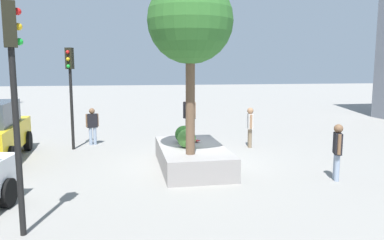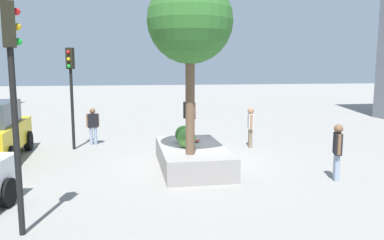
{
  "view_description": "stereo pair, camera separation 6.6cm",
  "coord_description": "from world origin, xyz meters",
  "px_view_note": "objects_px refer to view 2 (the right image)",
  "views": [
    {
      "loc": [
        -12.68,
        2.37,
        3.37
      ],
      "look_at": [
        -0.52,
        0.19,
        1.63
      ],
      "focal_mm": 34.81,
      "sensor_mm": 36.0,
      "label": 1
    },
    {
      "loc": [
        -12.69,
        2.31,
        3.37
      ],
      "look_at": [
        -0.52,
        0.19,
        1.63
      ],
      "focal_mm": 34.81,
      "sensor_mm": 36.0,
      "label": 2
    }
  ],
  "objects_px": {
    "plaza_tree": "(190,22)",
    "pedestrian_crossing": "(250,125)",
    "skateboard": "(190,140)",
    "bystander_watching": "(93,124)",
    "planter_ledge": "(192,157)",
    "skateboarder": "(189,114)",
    "traffic_light_corner": "(71,80)",
    "passerby_with_bag": "(337,148)",
    "traffic_light_median": "(13,80)"
  },
  "relations": [
    {
      "from": "bystander_watching",
      "to": "pedestrian_crossing",
      "type": "bearing_deg",
      "value": -104.49
    },
    {
      "from": "planter_ledge",
      "to": "passerby_with_bag",
      "type": "height_order",
      "value": "passerby_with_bag"
    },
    {
      "from": "pedestrian_crossing",
      "to": "passerby_with_bag",
      "type": "height_order",
      "value": "passerby_with_bag"
    },
    {
      "from": "skateboard",
      "to": "pedestrian_crossing",
      "type": "height_order",
      "value": "pedestrian_crossing"
    },
    {
      "from": "skateboard",
      "to": "bystander_watching",
      "type": "height_order",
      "value": "bystander_watching"
    },
    {
      "from": "traffic_light_corner",
      "to": "pedestrian_crossing",
      "type": "distance_m",
      "value": 7.64
    },
    {
      "from": "skateboarder",
      "to": "passerby_with_bag",
      "type": "relative_size",
      "value": 0.94
    },
    {
      "from": "skateboarder",
      "to": "bystander_watching",
      "type": "xyz_separation_m",
      "value": [
        3.6,
        3.69,
        -0.79
      ]
    },
    {
      "from": "skateboarder",
      "to": "traffic_light_corner",
      "type": "distance_m",
      "value": 5.34
    },
    {
      "from": "traffic_light_median",
      "to": "skateboarder",
      "type": "bearing_deg",
      "value": -39.05
    },
    {
      "from": "planter_ledge",
      "to": "plaza_tree",
      "type": "relative_size",
      "value": 0.79
    },
    {
      "from": "traffic_light_corner",
      "to": "traffic_light_median",
      "type": "height_order",
      "value": "traffic_light_median"
    },
    {
      "from": "traffic_light_corner",
      "to": "passerby_with_bag",
      "type": "relative_size",
      "value": 2.44
    },
    {
      "from": "plaza_tree",
      "to": "skateboard",
      "type": "relative_size",
      "value": 7.29
    },
    {
      "from": "traffic_light_median",
      "to": "passerby_with_bag",
      "type": "distance_m",
      "value": 8.87
    },
    {
      "from": "skateboard",
      "to": "traffic_light_median",
      "type": "bearing_deg",
      "value": 140.95
    },
    {
      "from": "planter_ledge",
      "to": "plaza_tree",
      "type": "height_order",
      "value": "plaza_tree"
    },
    {
      "from": "planter_ledge",
      "to": "bystander_watching",
      "type": "height_order",
      "value": "bystander_watching"
    },
    {
      "from": "plaza_tree",
      "to": "pedestrian_crossing",
      "type": "bearing_deg",
      "value": -40.22
    },
    {
      "from": "planter_ledge",
      "to": "passerby_with_bag",
      "type": "relative_size",
      "value": 2.43
    },
    {
      "from": "skateboard",
      "to": "bystander_watching",
      "type": "bearing_deg",
      "value": 45.73
    },
    {
      "from": "skateboarder",
      "to": "pedestrian_crossing",
      "type": "xyz_separation_m",
      "value": [
        1.89,
        -2.93,
        -0.75
      ]
    },
    {
      "from": "skateboard",
      "to": "traffic_light_corner",
      "type": "relative_size",
      "value": 0.17
    },
    {
      "from": "plaza_tree",
      "to": "passerby_with_bag",
      "type": "height_order",
      "value": "plaza_tree"
    },
    {
      "from": "skateboarder",
      "to": "traffic_light_corner",
      "type": "relative_size",
      "value": 0.39
    },
    {
      "from": "skateboarder",
      "to": "traffic_light_median",
      "type": "distance_m",
      "value": 7.02
    },
    {
      "from": "planter_ledge",
      "to": "pedestrian_crossing",
      "type": "distance_m",
      "value": 4.09
    },
    {
      "from": "planter_ledge",
      "to": "pedestrian_crossing",
      "type": "bearing_deg",
      "value": -47.66
    },
    {
      "from": "bystander_watching",
      "to": "passerby_with_bag",
      "type": "xyz_separation_m",
      "value": [
        -6.65,
        -7.66,
        0.05
      ]
    },
    {
      "from": "traffic_light_median",
      "to": "pedestrian_crossing",
      "type": "xyz_separation_m",
      "value": [
        7.23,
        -7.27,
        -2.15
      ]
    },
    {
      "from": "planter_ledge",
      "to": "traffic_light_corner",
      "type": "relative_size",
      "value": 1.0
    },
    {
      "from": "skateboard",
      "to": "bystander_watching",
      "type": "xyz_separation_m",
      "value": [
        3.6,
        3.69,
        0.15
      ]
    },
    {
      "from": "pedestrian_crossing",
      "to": "passerby_with_bag",
      "type": "distance_m",
      "value": 5.05
    },
    {
      "from": "plaza_tree",
      "to": "passerby_with_bag",
      "type": "distance_m",
      "value": 5.77
    },
    {
      "from": "plaza_tree",
      "to": "passerby_with_bag",
      "type": "bearing_deg",
      "value": -104.55
    },
    {
      "from": "plaza_tree",
      "to": "planter_ledge",
      "type": "bearing_deg",
      "value": -12.77
    },
    {
      "from": "skateboarder",
      "to": "bystander_watching",
      "type": "height_order",
      "value": "skateboarder"
    },
    {
      "from": "skateboarder",
      "to": "traffic_light_median",
      "type": "bearing_deg",
      "value": 140.95
    },
    {
      "from": "plaza_tree",
      "to": "traffic_light_median",
      "type": "bearing_deg",
      "value": 130.14
    },
    {
      "from": "skateboarder",
      "to": "passerby_with_bag",
      "type": "height_order",
      "value": "skateboarder"
    },
    {
      "from": "passerby_with_bag",
      "to": "traffic_light_median",
      "type": "bearing_deg",
      "value": 105.42
    },
    {
      "from": "plaza_tree",
      "to": "pedestrian_crossing",
      "type": "height_order",
      "value": "plaza_tree"
    },
    {
      "from": "planter_ledge",
      "to": "traffic_light_median",
      "type": "bearing_deg",
      "value": 136.47
    },
    {
      "from": "passerby_with_bag",
      "to": "planter_ledge",
      "type": "bearing_deg",
      "value": 61.13
    },
    {
      "from": "skateboarder",
      "to": "traffic_light_median",
      "type": "relative_size",
      "value": 0.35
    },
    {
      "from": "traffic_light_corner",
      "to": "bystander_watching",
      "type": "relative_size",
      "value": 2.56
    },
    {
      "from": "bystander_watching",
      "to": "skateboarder",
      "type": "bearing_deg",
      "value": -134.27
    },
    {
      "from": "planter_ledge",
      "to": "pedestrian_crossing",
      "type": "relative_size",
      "value": 2.44
    },
    {
      "from": "planter_ledge",
      "to": "traffic_light_corner",
      "type": "bearing_deg",
      "value": 50.32
    },
    {
      "from": "skateboard",
      "to": "pedestrian_crossing",
      "type": "xyz_separation_m",
      "value": [
        1.89,
        -2.93,
        0.2
      ]
    }
  ]
}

